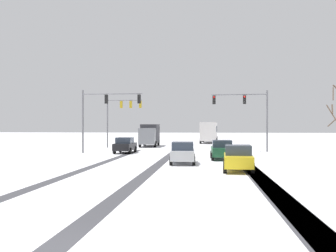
{
  "coord_description": "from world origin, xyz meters",
  "views": [
    {
      "loc": [
        3.27,
        -8.5,
        2.81
      ],
      "look_at": [
        0.0,
        24.23,
        2.8
      ],
      "focal_mm": 41.63,
      "sensor_mm": 36.0,
      "label": 1
    }
  ],
  "objects_px": {
    "traffic_signal_far_left": "(121,111)",
    "box_truck_delivery": "(150,134)",
    "traffic_signal_near_left": "(103,108)",
    "car_black_lead": "(125,145)",
    "traffic_signal_near_right": "(247,108)",
    "bus_oncoming": "(209,131)",
    "car_dark_green_second": "(222,150)",
    "car_silver_third": "(183,153)",
    "car_yellow_cab_fourth": "(238,158)"
  },
  "relations": [
    {
      "from": "bus_oncoming",
      "to": "car_silver_third",
      "type": "bearing_deg",
      "value": -93.42
    },
    {
      "from": "car_silver_third",
      "to": "car_yellow_cab_fourth",
      "type": "relative_size",
      "value": 1.0
    },
    {
      "from": "traffic_signal_near_right",
      "to": "car_yellow_cab_fourth",
      "type": "distance_m",
      "value": 17.33
    },
    {
      "from": "traffic_signal_near_left",
      "to": "car_dark_green_second",
      "type": "xyz_separation_m",
      "value": [
        11.84,
        -6.26,
        -3.84
      ]
    },
    {
      "from": "traffic_signal_far_left",
      "to": "car_yellow_cab_fourth",
      "type": "relative_size",
      "value": 1.56
    },
    {
      "from": "car_black_lead",
      "to": "car_yellow_cab_fourth",
      "type": "xyz_separation_m",
      "value": [
        10.35,
        -15.08,
        0.0
      ]
    },
    {
      "from": "traffic_signal_near_left",
      "to": "car_black_lead",
      "type": "xyz_separation_m",
      "value": [
        2.17,
        0.4,
        -3.84
      ]
    },
    {
      "from": "traffic_signal_near_right",
      "to": "car_silver_third",
      "type": "distance_m",
      "value": 14.27
    },
    {
      "from": "car_black_lead",
      "to": "car_silver_third",
      "type": "xyz_separation_m",
      "value": [
        6.64,
        -10.71,
        0.0
      ]
    },
    {
      "from": "traffic_signal_near_left",
      "to": "car_silver_third",
      "type": "distance_m",
      "value": 14.09
    },
    {
      "from": "traffic_signal_near_left",
      "to": "car_yellow_cab_fourth",
      "type": "relative_size",
      "value": 1.56
    },
    {
      "from": "car_yellow_cab_fourth",
      "to": "box_truck_delivery",
      "type": "relative_size",
      "value": 0.56
    },
    {
      "from": "car_yellow_cab_fourth",
      "to": "traffic_signal_near_left",
      "type": "bearing_deg",
      "value": 130.45
    },
    {
      "from": "car_black_lead",
      "to": "car_dark_green_second",
      "type": "xyz_separation_m",
      "value": [
        9.67,
        -6.66,
        0.0
      ]
    },
    {
      "from": "traffic_signal_near_right",
      "to": "car_dark_green_second",
      "type": "xyz_separation_m",
      "value": [
        -2.97,
        -8.32,
        -3.82
      ]
    },
    {
      "from": "car_yellow_cab_fourth",
      "to": "bus_oncoming",
      "type": "height_order",
      "value": "bus_oncoming"
    },
    {
      "from": "traffic_signal_near_right",
      "to": "car_black_lead",
      "type": "height_order",
      "value": "traffic_signal_near_right"
    },
    {
      "from": "car_dark_green_second",
      "to": "box_truck_delivery",
      "type": "xyz_separation_m",
      "value": [
        -9.07,
        19.95,
        0.82
      ]
    },
    {
      "from": "traffic_signal_far_left",
      "to": "bus_oncoming",
      "type": "height_order",
      "value": "traffic_signal_far_left"
    },
    {
      "from": "bus_oncoming",
      "to": "car_black_lead",
      "type": "bearing_deg",
      "value": -109.06
    },
    {
      "from": "car_yellow_cab_fourth",
      "to": "car_black_lead",
      "type": "bearing_deg",
      "value": 124.46
    },
    {
      "from": "car_black_lead",
      "to": "bus_oncoming",
      "type": "height_order",
      "value": "bus_oncoming"
    },
    {
      "from": "traffic_signal_near_left",
      "to": "box_truck_delivery",
      "type": "relative_size",
      "value": 0.87
    },
    {
      "from": "traffic_signal_near_left",
      "to": "traffic_signal_far_left",
      "type": "relative_size",
      "value": 1.0
    },
    {
      "from": "car_silver_third",
      "to": "box_truck_delivery",
      "type": "xyz_separation_m",
      "value": [
        -6.04,
        24.0,
        0.82
      ]
    },
    {
      "from": "traffic_signal_far_left",
      "to": "box_truck_delivery",
      "type": "relative_size",
      "value": 0.87
    },
    {
      "from": "car_dark_green_second",
      "to": "car_silver_third",
      "type": "height_order",
      "value": "same"
    },
    {
      "from": "box_truck_delivery",
      "to": "car_dark_green_second",
      "type": "bearing_deg",
      "value": -65.55
    },
    {
      "from": "traffic_signal_far_left",
      "to": "car_black_lead",
      "type": "distance_m",
      "value": 10.67
    },
    {
      "from": "car_black_lead",
      "to": "box_truck_delivery",
      "type": "height_order",
      "value": "box_truck_delivery"
    },
    {
      "from": "car_dark_green_second",
      "to": "car_yellow_cab_fourth",
      "type": "height_order",
      "value": "same"
    },
    {
      "from": "traffic_signal_near_right",
      "to": "traffic_signal_far_left",
      "type": "bearing_deg",
      "value": 152.43
    },
    {
      "from": "traffic_signal_near_right",
      "to": "traffic_signal_far_left",
      "type": "xyz_separation_m",
      "value": [
        -15.18,
        7.92,
        0.11
      ]
    },
    {
      "from": "traffic_signal_near_left",
      "to": "car_black_lead",
      "type": "height_order",
      "value": "traffic_signal_near_left"
    },
    {
      "from": "traffic_signal_near_left",
      "to": "car_black_lead",
      "type": "distance_m",
      "value": 4.43
    },
    {
      "from": "traffic_signal_far_left",
      "to": "traffic_signal_near_left",
      "type": "bearing_deg",
      "value": -87.87
    },
    {
      "from": "car_black_lead",
      "to": "car_silver_third",
      "type": "distance_m",
      "value": 12.6
    },
    {
      "from": "car_dark_green_second",
      "to": "bus_oncoming",
      "type": "xyz_separation_m",
      "value": [
        -0.87,
        32.11,
        1.18
      ]
    },
    {
      "from": "bus_oncoming",
      "to": "traffic_signal_far_left",
      "type": "bearing_deg",
      "value": -125.55
    },
    {
      "from": "traffic_signal_near_right",
      "to": "car_dark_green_second",
      "type": "bearing_deg",
      "value": -109.62
    },
    {
      "from": "bus_oncoming",
      "to": "traffic_signal_near_right",
      "type": "bearing_deg",
      "value": -80.83
    },
    {
      "from": "car_dark_green_second",
      "to": "car_silver_third",
      "type": "relative_size",
      "value": 0.99
    },
    {
      "from": "car_dark_green_second",
      "to": "traffic_signal_far_left",
      "type": "bearing_deg",
      "value": 126.93
    },
    {
      "from": "traffic_signal_near_right",
      "to": "car_black_lead",
      "type": "bearing_deg",
      "value": -172.48
    },
    {
      "from": "traffic_signal_near_left",
      "to": "car_silver_third",
      "type": "xyz_separation_m",
      "value": [
        8.81,
        -10.31,
        -3.84
      ]
    },
    {
      "from": "traffic_signal_near_right",
      "to": "box_truck_delivery",
      "type": "relative_size",
      "value": 0.87
    },
    {
      "from": "traffic_signal_near_right",
      "to": "bus_oncoming",
      "type": "distance_m",
      "value": 24.24
    },
    {
      "from": "traffic_signal_near_right",
      "to": "traffic_signal_near_left",
      "type": "height_order",
      "value": "same"
    },
    {
      "from": "car_black_lead",
      "to": "car_yellow_cab_fourth",
      "type": "bearing_deg",
      "value": -55.54
    },
    {
      "from": "traffic_signal_far_left",
      "to": "car_yellow_cab_fourth",
      "type": "bearing_deg",
      "value": -62.41
    }
  ]
}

